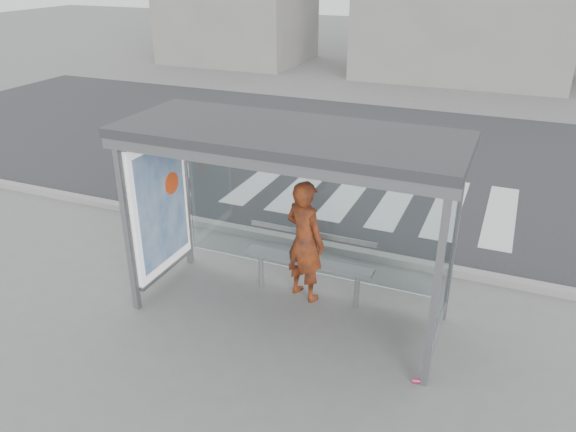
# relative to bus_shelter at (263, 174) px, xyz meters

# --- Properties ---
(ground) EXTENTS (80.00, 80.00, 0.00)m
(ground) POSITION_rel_bus_shelter_xyz_m (0.37, -0.06, -1.98)
(ground) COLOR slate
(ground) RESTS_ON ground
(road) EXTENTS (30.00, 10.00, 0.01)m
(road) POSITION_rel_bus_shelter_xyz_m (0.37, 6.94, -1.98)
(road) COLOR #2B2B2E
(road) RESTS_ON ground
(curb) EXTENTS (30.00, 0.18, 0.12)m
(curb) POSITION_rel_bus_shelter_xyz_m (0.37, 1.89, -1.92)
(curb) COLOR gray
(curb) RESTS_ON ground
(crosswalk) EXTENTS (5.55, 3.00, 0.00)m
(crosswalk) POSITION_rel_bus_shelter_xyz_m (0.37, 4.44, -1.98)
(crosswalk) COLOR silver
(crosswalk) RESTS_ON ground
(bus_shelter) EXTENTS (4.25, 1.65, 2.62)m
(bus_shelter) POSITION_rel_bus_shelter_xyz_m (0.00, 0.00, 0.00)
(bus_shelter) COLOR gray
(bus_shelter) RESTS_ON ground
(building_center) EXTENTS (8.00, 5.00, 5.00)m
(building_center) POSITION_rel_bus_shelter_xyz_m (0.37, 17.94, 0.52)
(building_center) COLOR slate
(building_center) RESTS_ON ground
(person) EXTENTS (0.76, 0.64, 1.79)m
(person) POSITION_rel_bus_shelter_xyz_m (0.41, 0.44, -1.09)
(person) COLOR orange
(person) RESTS_ON ground
(bench) EXTENTS (1.89, 0.30, 0.98)m
(bench) POSITION_rel_bus_shelter_xyz_m (0.46, 0.46, -1.41)
(bench) COLOR gray
(bench) RESTS_ON ground
(soda_can) EXTENTS (0.12, 0.08, 0.06)m
(soda_can) POSITION_rel_bus_shelter_xyz_m (2.29, -0.78, -1.95)
(soda_can) COLOR #E94473
(soda_can) RESTS_ON ground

